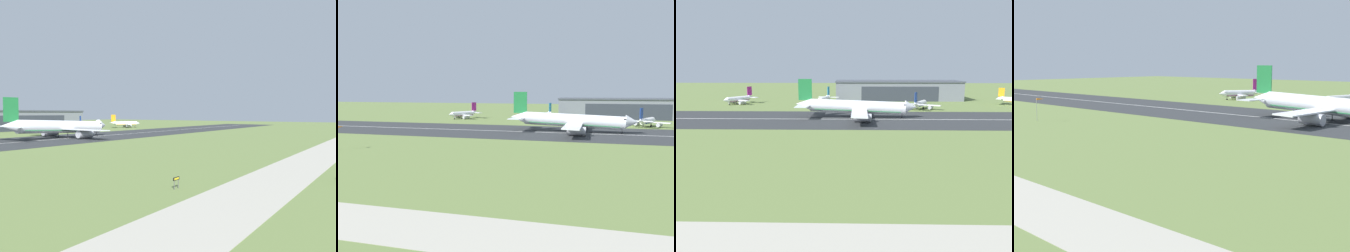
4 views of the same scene
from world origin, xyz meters
The scene contains 7 objects.
ground_plane centered at (0.00, 63.68, 0.00)m, with size 720.83×720.83×0.00m, color olive.
runway_strip centered at (0.00, 127.36, 0.03)m, with size 480.83×47.21×0.06m, color #2B2D30.
runway_centreline centered at (0.00, 127.36, 0.07)m, with size 432.74×0.70×0.01m, color silver.
airplane_landing centered at (25.50, 131.73, 4.75)m, with size 53.10×51.28×16.93m.
airplane_parked_centre centered at (-44.27, 182.17, 2.92)m, with size 19.89×21.78×9.99m.
airplane_parked_far_east centered at (7.05, 181.55, 2.99)m, with size 23.76×22.07×10.02m.
windsock_pole centered at (-39.42, 72.96, 6.25)m, with size 0.86×2.53×7.01m.
Camera 4 is at (91.74, -0.65, 17.89)m, focal length 50.00 mm.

